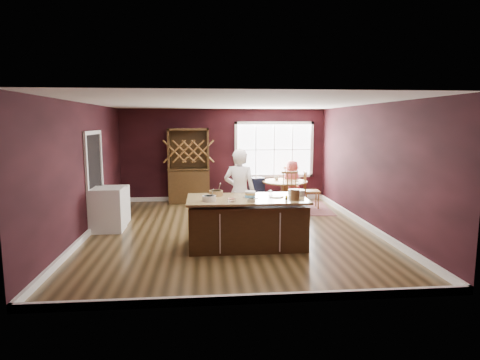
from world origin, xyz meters
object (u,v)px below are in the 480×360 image
(layer_cake, at_px, (250,194))
(high_chair, at_px, (257,192))
(chair_north, at_px, (289,184))
(hutch, at_px, (189,166))
(kitchen_island, at_px, (247,223))
(washer, at_px, (108,209))
(toddler, at_px, (255,177))
(chair_east, at_px, (311,190))
(chair_south, at_px, (291,193))
(dryer, at_px, (115,205))
(dining_table, at_px, (285,189))
(seated_woman, at_px, (292,183))
(baker, at_px, (240,192))

(layer_cake, bearing_deg, high_chair, 80.35)
(chair_north, distance_m, high_chair, 1.20)
(hutch, bearing_deg, kitchen_island, -74.14)
(kitchen_island, height_order, high_chair, kitchen_island)
(kitchen_island, relative_size, layer_cake, 7.73)
(washer, bearing_deg, hutch, 61.14)
(toddler, bearing_deg, layer_cake, -98.97)
(chair_east, relative_size, chair_south, 0.93)
(chair_north, distance_m, washer, 5.26)
(layer_cake, relative_size, high_chair, 0.33)
(kitchen_island, bearing_deg, chair_south, 60.56)
(chair_north, bearing_deg, layer_cake, 66.95)
(layer_cake, xyz_separation_m, dryer, (-2.90, 1.94, -0.55))
(kitchen_island, relative_size, toddler, 8.49)
(dining_table, xyz_separation_m, hutch, (-2.59, 1.06, 0.54))
(layer_cake, distance_m, toddler, 3.58)
(dining_table, distance_m, seated_woman, 0.53)
(chair_east, distance_m, toddler, 1.56)
(seated_woman, relative_size, toddler, 4.85)
(kitchen_island, bearing_deg, dining_table, 66.84)
(seated_woman, xyz_separation_m, hutch, (-2.88, 0.62, 0.44))
(baker, xyz_separation_m, high_chair, (0.72, 2.71, -0.47))
(washer, bearing_deg, layer_cake, -24.17)
(layer_cake, height_order, chair_east, layer_cake)
(dining_table, bearing_deg, chair_north, 69.86)
(chair_south, bearing_deg, seated_woman, 73.27)
(dining_table, height_order, layer_cake, layer_cake)
(high_chair, distance_m, washer, 4.07)
(baker, xyz_separation_m, chair_south, (1.47, 1.75, -0.35))
(kitchen_island, distance_m, chair_north, 4.38)
(layer_cake, xyz_separation_m, toddler, (0.56, 3.53, -0.17))
(kitchen_island, distance_m, toddler, 3.64)
(dining_table, height_order, washer, washer)
(chair_east, relative_size, high_chair, 1.19)
(high_chair, bearing_deg, kitchen_island, -114.72)
(baker, height_order, high_chair, baker)
(kitchen_island, height_order, hutch, hutch)
(toddler, bearing_deg, kitchen_island, -99.95)
(seated_woman, xyz_separation_m, dryer, (-4.50, -1.68, -0.20))
(dining_table, height_order, chair_south, chair_south)
(chair_east, height_order, dryer, chair_east)
(dining_table, bearing_deg, hutch, 157.78)
(kitchen_island, bearing_deg, baker, 95.35)
(baker, distance_m, hutch, 3.73)
(chair_north, xyz_separation_m, dryer, (-4.51, -2.07, -0.11))
(chair_south, xyz_separation_m, chair_north, (0.28, 1.56, -0.01))
(layer_cake, bearing_deg, dryer, 146.20)
(chair_south, distance_m, seated_woman, 1.21)
(chair_south, xyz_separation_m, hutch, (-2.61, 1.79, 0.53))
(high_chair, bearing_deg, chair_south, -66.10)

